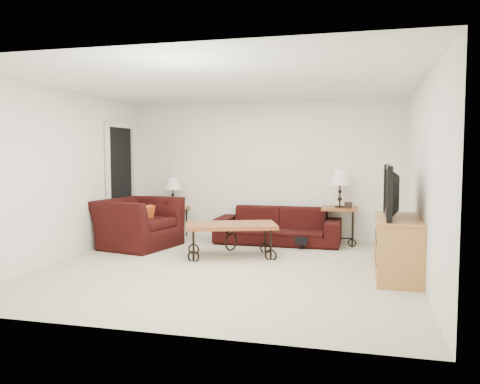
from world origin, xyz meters
name	(u,v)px	position (x,y,z in m)	size (l,w,h in m)	color
ground	(227,268)	(0.00, 0.00, 0.00)	(5.00, 5.00, 0.00)	beige
wall_back	(264,171)	(0.00, 2.50, 1.25)	(5.00, 0.02, 2.50)	white
wall_front	(149,192)	(0.00, -2.50, 1.25)	(5.00, 0.02, 2.50)	white
wall_left	(65,176)	(-2.50, 0.00, 1.25)	(0.02, 5.00, 2.50)	white
wall_right	(423,180)	(2.50, 0.00, 1.25)	(0.02, 5.00, 2.50)	white
ceiling	(227,84)	(0.00, 0.00, 2.50)	(5.00, 5.00, 0.00)	white
doorway	(120,184)	(-2.47, 1.65, 1.02)	(0.08, 0.94, 2.04)	black
sofa	(278,226)	(0.35, 2.02, 0.32)	(2.16, 0.85, 0.63)	black
side_table_left	(173,222)	(-1.68, 2.20, 0.28)	(0.52, 0.52, 0.56)	brown
side_table_right	(339,226)	(1.40, 2.20, 0.32)	(0.59, 0.59, 0.65)	brown
lamp_left	(173,192)	(-1.68, 2.20, 0.84)	(0.32, 0.32, 0.56)	black
lamp_right	(340,188)	(1.40, 2.20, 0.97)	(0.37, 0.37, 0.65)	black
photo_frame_left	(162,205)	(-1.83, 2.05, 0.61)	(0.11, 0.02, 0.09)	black
photo_frame_right	(348,205)	(1.55, 2.05, 0.70)	(0.13, 0.02, 0.11)	black
coffee_table	(231,240)	(-0.15, 0.75, 0.26)	(1.36, 0.74, 0.51)	brown
armchair	(138,223)	(-1.88, 1.11, 0.41)	(1.26, 1.10, 0.82)	black
throw_pillow	(145,217)	(-1.73, 1.06, 0.52)	(0.37, 0.10, 0.37)	#C04518
tv_stand	(398,248)	(2.23, 0.06, 0.38)	(0.53, 1.28, 0.77)	#BF8347
television	(398,191)	(2.21, 0.06, 1.10)	(1.15, 0.15, 0.66)	black
backpack	(302,238)	(0.82, 1.60, 0.19)	(0.30, 0.23, 0.38)	black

